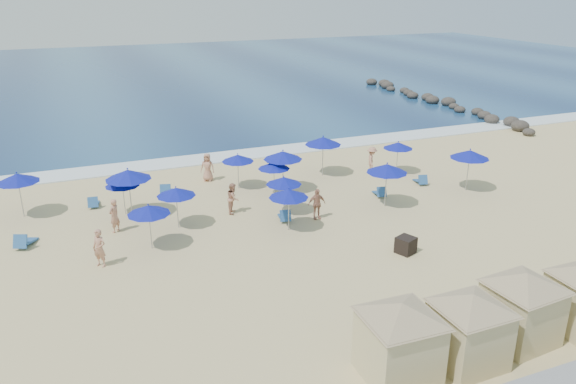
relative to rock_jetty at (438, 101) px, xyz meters
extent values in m
plane|color=#CDB882|center=(-24.01, -24.90, -0.36)|extent=(160.00, 160.00, 0.00)
cube|color=navy|center=(-24.01, 30.10, -0.33)|extent=(160.00, 80.00, 0.06)
cube|color=white|center=(-24.01, -9.40, -0.32)|extent=(160.00, 2.50, 0.08)
ellipsoid|color=#292522|center=(-0.61, -12.90, -0.09)|extent=(1.00, 1.00, 0.65)
ellipsoid|color=#292522|center=(-0.13, -11.40, 0.05)|extent=(1.48, 1.48, 0.96)
ellipsoid|color=#292522|center=(0.35, -9.90, 0.02)|extent=(1.40, 1.40, 0.91)
ellipsoid|color=#292522|center=(-0.49, -8.40, 0.00)|extent=(1.32, 1.32, 0.86)
ellipsoid|color=#292522|center=(-0.01, -6.90, -0.02)|extent=(1.24, 1.24, 0.81)
ellipsoid|color=#292522|center=(0.47, -5.40, -0.04)|extent=(1.16, 1.16, 0.75)
ellipsoid|color=#292522|center=(-0.37, -3.90, -0.06)|extent=(1.08, 1.08, 0.70)
ellipsoid|color=#292522|center=(0.11, -2.40, -0.09)|extent=(1.00, 1.00, 0.65)
ellipsoid|color=#292522|center=(0.59, -0.90, 0.05)|extent=(1.48, 1.48, 0.96)
ellipsoid|color=#292522|center=(-0.25, 0.60, 0.02)|extent=(1.40, 1.40, 0.91)
ellipsoid|color=#292522|center=(0.23, 2.10, 0.00)|extent=(1.32, 1.32, 0.86)
ellipsoid|color=#292522|center=(-0.61, 3.60, -0.02)|extent=(1.24, 1.24, 0.81)
ellipsoid|color=#292522|center=(-0.13, 5.10, -0.04)|extent=(1.16, 1.16, 0.75)
ellipsoid|color=#292522|center=(0.35, 6.60, -0.06)|extent=(1.08, 1.08, 0.70)
ellipsoid|color=#292522|center=(-0.49, 8.10, -0.09)|extent=(1.00, 1.00, 0.65)
ellipsoid|color=#292522|center=(-0.01, 9.60, 0.05)|extent=(1.48, 1.48, 0.96)
ellipsoid|color=#292522|center=(0.47, 11.10, 0.02)|extent=(1.40, 1.40, 0.91)
ellipsoid|color=#292522|center=(-0.37, 12.60, 0.00)|extent=(1.32, 1.32, 0.86)
cube|color=black|center=(-21.62, -27.01, 0.02)|extent=(1.00, 1.00, 0.76)
cube|color=#CBBB8B|center=(-26.71, -34.24, 0.70)|extent=(2.18, 2.18, 2.12)
cube|color=#9B8665|center=(-26.71, -34.24, 1.76)|extent=(2.29, 2.29, 0.08)
pyramid|color=#9B8665|center=(-26.71, -34.24, 2.29)|extent=(4.65, 4.65, 0.53)
cube|color=#CBBB8B|center=(-24.24, -34.48, 0.65)|extent=(2.06, 2.06, 2.03)
cube|color=#9B8665|center=(-24.24, -34.48, 1.67)|extent=(2.16, 2.16, 0.08)
pyramid|color=#9B8665|center=(-24.24, -34.48, 2.17)|extent=(4.45, 4.45, 0.51)
cube|color=#CBBB8B|center=(-21.77, -34.16, 0.68)|extent=(2.26, 2.26, 2.08)
cube|color=#9B8665|center=(-21.77, -34.16, 1.72)|extent=(2.37, 2.37, 0.08)
pyramid|color=#9B8665|center=(-21.77, -34.16, 2.24)|extent=(4.55, 4.55, 0.52)
cylinder|color=#A5A8AD|center=(-38.00, -15.69, 0.63)|extent=(0.05, 0.05, 1.98)
cone|color=#0D1593|center=(-38.00, -15.69, 1.80)|extent=(2.19, 2.19, 0.47)
sphere|color=#0D1593|center=(-38.00, -15.69, 2.08)|extent=(0.08, 0.08, 0.08)
cylinder|color=#A5A8AD|center=(-32.34, -22.15, 0.53)|extent=(0.05, 0.05, 1.79)
cone|color=#0D1593|center=(-32.34, -22.15, 1.59)|extent=(1.98, 1.98, 0.42)
sphere|color=#0D1593|center=(-32.34, -22.15, 1.85)|extent=(0.08, 0.08, 0.08)
cylinder|color=#A5A8AD|center=(-32.67, -17.89, 0.72)|extent=(0.06, 0.06, 2.16)
cone|color=#0D1593|center=(-32.67, -17.89, 1.99)|extent=(2.38, 2.38, 0.51)
sphere|color=#0D1593|center=(-32.67, -17.89, 2.30)|extent=(0.09, 0.09, 0.09)
cylinder|color=#A5A8AD|center=(-30.69, -20.23, 0.52)|extent=(0.05, 0.05, 1.77)
cone|color=#0D1593|center=(-30.69, -20.23, 1.57)|extent=(1.95, 1.95, 0.42)
sphere|color=#0D1593|center=(-30.69, -20.23, 1.82)|extent=(0.07, 0.07, 0.07)
cylinder|color=#A5A8AD|center=(-26.12, -15.88, 0.51)|extent=(0.05, 0.05, 1.74)
cone|color=#0D1593|center=(-26.12, -15.88, 1.54)|extent=(1.93, 1.93, 0.41)
sphere|color=#0D1593|center=(-26.12, -15.88, 1.79)|extent=(0.07, 0.07, 0.07)
cylinder|color=#A5A8AD|center=(-24.56, -17.80, 0.48)|extent=(0.04, 0.04, 1.68)
cone|color=#0D1593|center=(-24.56, -17.80, 1.47)|extent=(1.85, 1.85, 0.40)
sphere|color=#0D1593|center=(-24.56, -17.80, 1.71)|extent=(0.07, 0.07, 0.07)
cylinder|color=#A5A8AD|center=(-25.07, -20.58, 0.50)|extent=(0.05, 0.05, 1.72)
cone|color=#0D1593|center=(-25.07, -20.58, 1.51)|extent=(1.90, 1.90, 0.41)
sphere|color=#0D1593|center=(-25.07, -20.58, 1.76)|extent=(0.07, 0.07, 0.07)
cylinder|color=#A5A8AD|center=(-23.86, -17.44, 0.67)|extent=(0.05, 0.05, 2.06)
cone|color=#0D1593|center=(-23.86, -17.44, 1.89)|extent=(2.28, 2.28, 0.49)
sphere|color=#0D1593|center=(-23.86, -17.44, 2.19)|extent=(0.09, 0.09, 0.09)
cylinder|color=#A5A8AD|center=(-19.49, -21.72, 0.65)|extent=(0.05, 0.05, 2.03)
cone|color=#0D1593|center=(-19.49, -21.72, 1.85)|extent=(2.24, 2.24, 0.48)
sphere|color=#0D1593|center=(-19.49, -21.72, 2.15)|extent=(0.09, 0.09, 0.09)
cylinder|color=#A5A8AD|center=(-20.38, -15.57, 0.68)|extent=(0.06, 0.06, 2.09)
cone|color=#0D1593|center=(-20.38, -15.57, 1.92)|extent=(2.31, 2.31, 0.50)
sphere|color=#0D1593|center=(-20.38, -15.57, 2.22)|extent=(0.09, 0.09, 0.09)
cylinder|color=#A5A8AD|center=(-15.75, -17.03, 0.50)|extent=(0.05, 0.05, 1.72)
cone|color=#0D1593|center=(-15.75, -17.03, 1.52)|extent=(1.90, 1.90, 0.41)
sphere|color=#0D1593|center=(-15.75, -17.03, 1.76)|extent=(0.07, 0.07, 0.07)
cylinder|color=#A5A8AD|center=(-13.66, -21.35, 0.67)|extent=(0.05, 0.05, 2.06)
cone|color=#0D1593|center=(-13.66, -21.35, 1.89)|extent=(2.28, 2.28, 0.49)
sphere|color=#0D1593|center=(-13.66, -21.35, 2.19)|extent=(0.09, 0.09, 0.09)
cylinder|color=#A5A8AD|center=(-32.96, -17.39, 0.46)|extent=(0.04, 0.04, 1.64)
cone|color=#0D1593|center=(-32.96, -17.39, 1.43)|extent=(1.81, 1.81, 0.39)
sphere|color=#0D1593|center=(-32.96, -17.39, 1.67)|extent=(0.07, 0.07, 0.07)
cylinder|color=#A5A8AD|center=(-25.64, -22.64, 0.54)|extent=(0.05, 0.05, 1.80)
cone|color=#0D1593|center=(-25.64, -22.64, 1.60)|extent=(1.98, 1.98, 0.43)
sphere|color=#0D1593|center=(-25.64, -22.64, 1.86)|extent=(0.08, 0.08, 0.08)
cube|color=#275691|center=(-37.77, -19.53, -0.18)|extent=(1.08, 1.46, 0.36)
cube|color=#275691|center=(-37.98, -20.04, 0.08)|extent=(0.71, 0.57, 0.64)
cube|color=#275691|center=(-34.43, -15.52, -0.20)|extent=(0.69, 1.23, 0.32)
cube|color=#275691|center=(-34.49, -16.01, 0.03)|extent=(0.59, 0.39, 0.57)
cube|color=#275691|center=(-30.32, -15.14, -0.19)|extent=(0.95, 1.42, 0.36)
cube|color=#275691|center=(-30.48, -15.67, 0.08)|extent=(0.69, 0.51, 0.63)
cube|color=#275691|center=(-25.34, -21.29, -0.20)|extent=(0.84, 1.30, 0.33)
cube|color=#275691|center=(-25.46, -21.78, 0.04)|extent=(0.63, 0.46, 0.58)
cube|color=#275691|center=(-18.89, -20.10, -0.21)|extent=(0.82, 1.26, 0.32)
cube|color=#275691|center=(-19.01, -20.57, 0.03)|extent=(0.61, 0.45, 0.56)
cube|color=#275691|center=(-15.46, -19.24, -0.20)|extent=(0.83, 1.27, 0.32)
cube|color=#275691|center=(-15.58, -19.71, 0.03)|extent=(0.61, 0.45, 0.57)
imported|color=tan|center=(-33.69, -19.57, 0.50)|extent=(0.74, 0.74, 1.73)
imported|color=tan|center=(-27.53, -19.43, 0.47)|extent=(0.92, 1.00, 1.67)
imported|color=tan|center=(-23.73, -21.85, 0.47)|extent=(0.99, 0.45, 1.65)
imported|color=tan|center=(-17.28, -16.44, 0.52)|extent=(1.14, 1.31, 1.76)
imported|color=tan|center=(-27.48, -13.83, 0.52)|extent=(1.03, 0.91, 1.77)
imported|color=tan|center=(-34.68, -23.07, 0.50)|extent=(0.74, 0.73, 1.73)
camera|label=1|loc=(-35.38, -46.42, 11.32)|focal=35.00mm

